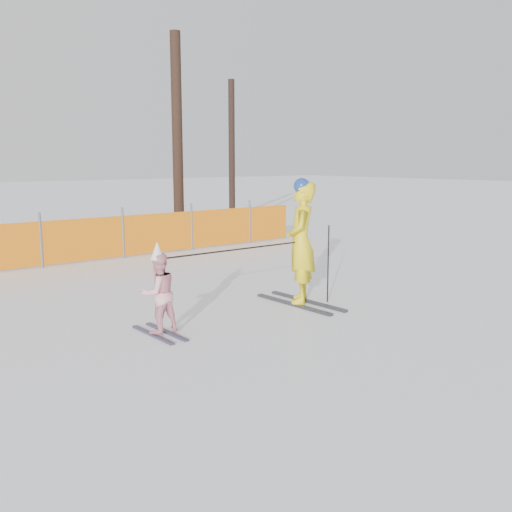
# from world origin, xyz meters

# --- Properties ---
(ground) EXTENTS (120.00, 120.00, 0.00)m
(ground) POSITION_xyz_m (0.00, 0.00, 0.00)
(ground) COLOR white
(ground) RESTS_ON ground
(adult) EXTENTS (0.86, 1.74, 2.10)m
(adult) POSITION_xyz_m (1.27, 0.86, 1.05)
(adult) COLOR black
(adult) RESTS_ON ground
(child) EXTENTS (0.54, 1.05, 1.30)m
(child) POSITION_xyz_m (-1.42, 0.89, 0.59)
(child) COLOR black
(child) RESTS_ON ground
(ski_poles) EXTENTS (3.03, 0.25, 1.32)m
(ski_poles) POSITION_xyz_m (0.55, 0.80, 0.92)
(ski_poles) COLOR black
(ski_poles) RESTS_ON ground
(tree_trunks) EXTENTS (3.74, 2.10, 6.14)m
(tree_trunks) POSITION_xyz_m (5.25, 9.80, 2.93)
(tree_trunks) COLOR black
(tree_trunks) RESTS_ON ground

